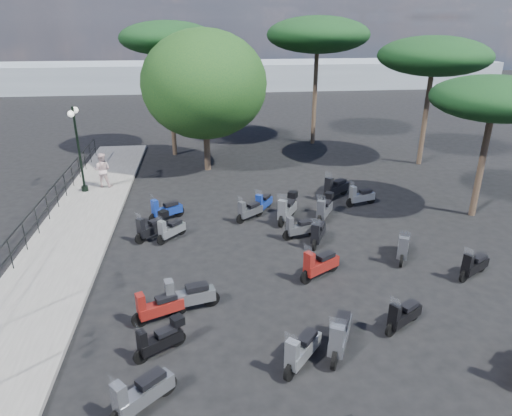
{
  "coord_description": "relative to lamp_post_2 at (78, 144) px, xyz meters",
  "views": [
    {
      "loc": [
        -1.23,
        -12.18,
        8.0
      ],
      "look_at": [
        0.68,
        3.92,
        1.2
      ],
      "focal_mm": 32.0,
      "sensor_mm": 36.0,
      "label": 1
    }
  ],
  "objects": [
    {
      "name": "scooter_9",
      "position": [
        4.46,
        -5.58,
        -2.07
      ],
      "size": [
        1.09,
        1.18,
        1.2
      ],
      "rotation": [
        0.0,
        0.0,
        2.4
      ],
      "color": "black",
      "rests_on": "ground"
    },
    {
      "name": "ground",
      "position": [
        7.09,
        -9.56,
        -2.49
      ],
      "size": [
        120.0,
        120.0,
        0.0
      ],
      "primitive_type": "plane",
      "color": "black",
      "rests_on": "ground"
    },
    {
      "name": "scooter_1",
      "position": [
        4.28,
        -14.0,
        -2.01
      ],
      "size": [
        1.39,
        1.24,
        1.4
      ],
      "rotation": [
        0.0,
        0.0,
        2.29
      ],
      "color": "black",
      "rests_on": "ground"
    },
    {
      "name": "scooter_25",
      "position": [
        12.89,
        -3.05,
        -2.05
      ],
      "size": [
        1.55,
        0.69,
        1.26
      ],
      "rotation": [
        0.0,
        0.0,
        1.87
      ],
      "color": "black",
      "rests_on": "ground"
    },
    {
      "name": "scooter_6",
      "position": [
        8.02,
        -13.0,
        -2.03
      ],
      "size": [
        1.17,
        1.35,
        1.34
      ],
      "rotation": [
        0.0,
        0.0,
        2.43
      ],
      "color": "black",
      "rests_on": "ground"
    },
    {
      "name": "scooter_10",
      "position": [
        8.37,
        -3.26,
        -2.07
      ],
      "size": [
        0.92,
        1.34,
        1.22
      ],
      "rotation": [
        0.0,
        0.0,
        2.58
      ],
      "color": "black",
      "rests_on": "ground"
    },
    {
      "name": "scooter_20",
      "position": [
        9.25,
        -4.33,
        -1.95
      ],
      "size": [
        1.11,
        1.64,
        1.45
      ],
      "rotation": [
        0.0,
        0.0,
        2.61
      ],
      "color": "black",
      "rests_on": "ground"
    },
    {
      "name": "scooter_14",
      "position": [
        7.67,
        -4.08,
        -2.07
      ],
      "size": [
        1.25,
        1.02,
        1.21
      ],
      "rotation": [
        0.0,
        0.0,
        2.24
      ],
      "color": "black",
      "rests_on": "ground"
    },
    {
      "name": "scooter_13",
      "position": [
        9.44,
        -6.03,
        -2.07
      ],
      "size": [
        1.5,
        0.66,
        1.23
      ],
      "rotation": [
        0.0,
        0.0,
        1.86
      ],
      "color": "black",
      "rests_on": "ground"
    },
    {
      "name": "pine_2",
      "position": [
        4.06,
        6.49,
        4.39
      ],
      "size": [
        5.47,
        5.47,
        7.87
      ],
      "color": "#38281E",
      "rests_on": "ground"
    },
    {
      "name": "scooter_7",
      "position": [
        4.54,
        -12.15,
        -2.05
      ],
      "size": [
        1.31,
        0.93,
        1.18
      ],
      "rotation": [
        0.0,
        0.0,
        2.14
      ],
      "color": "black",
      "rests_on": "ground"
    },
    {
      "name": "pine_1",
      "position": [
        18.45,
        2.8,
        3.56
      ],
      "size": [
        6.03,
        6.03,
        7.12
      ],
      "color": "#38281E",
      "rests_on": "ground"
    },
    {
      "name": "scooter_26",
      "position": [
        11.99,
        -2.03,
        -1.98
      ],
      "size": [
        1.55,
        1.2,
        1.47
      ],
      "rotation": [
        0.0,
        0.0,
        2.21
      ],
      "color": "black",
      "rests_on": "ground"
    },
    {
      "name": "scooter_16",
      "position": [
        11.11,
        -11.89,
        -2.06
      ],
      "size": [
        1.35,
        0.94,
        1.23
      ],
      "rotation": [
        0.0,
        0.0,
        2.14
      ],
      "color": "black",
      "rests_on": "ground"
    },
    {
      "name": "scooter_2",
      "position": [
        5.21,
        -10.35,
        -1.99
      ],
      "size": [
        1.78,
        0.72,
        1.44
      ],
      "rotation": [
        0.0,
        0.0,
        1.81
      ],
      "color": "black",
      "rests_on": "ground"
    },
    {
      "name": "railing",
      "position": [
        -0.71,
        -6.76,
        -1.59
      ],
      "size": [
        0.04,
        26.04,
        1.1
      ],
      "color": "black",
      "rests_on": "sidewalk"
    },
    {
      "name": "pine_0",
      "position": [
        13.32,
        8.24,
        4.48
      ],
      "size": [
        6.52,
        6.52,
        8.13
      ],
      "color": "#38281E",
      "rests_on": "ground"
    },
    {
      "name": "distant_hills",
      "position": [
        7.09,
        35.44,
        -0.99
      ],
      "size": [
        70.0,
        8.0,
        3.0
      ],
      "primitive_type": "cube",
      "color": "gray",
      "rests_on": "ground"
    },
    {
      "name": "lamp_post_2",
      "position": [
        0.0,
        0.0,
        0.0
      ],
      "size": [
        0.33,
        1.21,
        4.11
      ],
      "rotation": [
        0.0,
        0.0,
        0.04
      ],
      "color": "black",
      "rests_on": "sidewalk"
    },
    {
      "name": "scooter_12",
      "position": [
        9.48,
        -8.99,
        -2.01
      ],
      "size": [
        1.54,
        1.05,
        1.39
      ],
      "rotation": [
        0.0,
        0.0,
        2.13
      ],
      "color": "black",
      "rests_on": "ground"
    },
    {
      "name": "scooter_4",
      "position": [
        4.14,
        -3.69,
        -2.04
      ],
      "size": [
        1.46,
        0.99,
        1.32
      ],
      "rotation": [
        0.0,
        0.0,
        2.13
      ],
      "color": "black",
      "rests_on": "ground"
    },
    {
      "name": "scooter_8",
      "position": [
        4.38,
        -10.74,
        -2.04
      ],
      "size": [
        1.55,
        0.83,
        1.31
      ],
      "rotation": [
        0.0,
        0.0,
        1.97
      ],
      "color": "black",
      "rests_on": "ground"
    },
    {
      "name": "sidewalk",
      "position": [
        0.59,
        -6.56,
        -2.42
      ],
      "size": [
        3.0,
        30.0,
        0.15
      ],
      "primitive_type": "cube",
      "color": "slate",
      "rests_on": "ground"
    },
    {
      "name": "scooter_23",
      "position": [
        14.55,
        -9.55,
        -2.06
      ],
      "size": [
        1.41,
        0.91,
        1.25
      ],
      "rotation": [
        0.0,
        0.0,
        2.1
      ],
      "color": "black",
      "rests_on": "ground"
    },
    {
      "name": "broadleaf_tree",
      "position": [
        6.05,
        3.19,
        2.21
      ],
      "size": [
        6.71,
        6.71,
        7.56
      ],
      "color": "#38281E",
      "rests_on": "ground"
    },
    {
      "name": "pine_3",
      "position": [
        17.4,
        -4.67,
        2.53
      ],
      "size": [
        5.02,
        5.02,
        5.92
      ],
      "color": "#38281E",
      "rests_on": "ground"
    },
    {
      "name": "scooter_17",
      "position": [
        9.09,
        -12.61,
        -1.97
      ],
      "size": [
        1.01,
        1.74,
        1.5
      ],
      "rotation": [
        0.0,
        0.0,
        2.68
      ],
      "color": "black",
      "rests_on": "ground"
    },
    {
      "name": "pedestrian_far",
      "position": [
        0.82,
        0.54,
        -1.48
      ],
      "size": [
        0.9,
        0.73,
        1.73
      ],
      "primitive_type": "imported",
      "rotation": [
        0.0,
        0.0,
        3.05
      ],
      "color": "beige",
      "rests_on": "sidewalk"
    },
    {
      "name": "scooter_19",
      "position": [
        10.83,
        -4.44,
        -1.98
      ],
      "size": [
        1.05,
        1.55,
        1.37
      ],
      "rotation": [
        0.0,
        0.0,
        2.61
      ],
      "color": "black",
      "rests_on": "ground"
    },
    {
      "name": "scooter_18",
      "position": [
        10.01,
        -6.6,
        -2.04
      ],
      "size": [
        0.88,
        1.51,
        1.3
      ],
      "rotation": [
        0.0,
        0.0,
        2.68
      ],
      "color": "black",
      "rests_on": "ground"
    },
    {
      "name": "scooter_24",
      "position": [
        12.73,
        -8.1,
        -2.02
      ],
      "size": [
        0.93,
        1.59,
        1.37
      ],
      "rotation": [
        0.0,
        0.0,
        2.68
      ],
      "color": "black",
      "rests_on": "ground"
    },
    {
      "name": "scooter_3",
      "position": [
        3.75,
        -5.37,
        -2.01
      ],
      "size": [
        1.28,
        1.23,
        1.29
      ],
      "rotation": [
        0.0,
        0.0,
        2.33
      ],
      "color": "black",
      "rests_on": "ground"
    }
  ]
}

